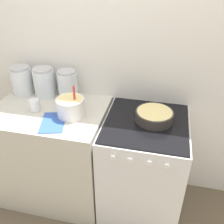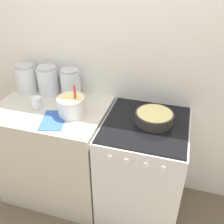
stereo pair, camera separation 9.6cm
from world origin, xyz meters
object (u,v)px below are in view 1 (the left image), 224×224
mixing_bowl (71,106)px  baking_pan (154,116)px  stove (142,167)px  tin_can (35,105)px  storage_jar_right (68,87)px  storage_jar_left (22,82)px  storage_jar_middle (45,84)px

mixing_bowl → baking_pan: (0.60, 0.07, -0.04)m
stove → tin_can: (-0.85, -0.03, 0.49)m
stove → storage_jar_right: (-0.67, 0.21, 0.54)m
baking_pan → mixing_bowl: bearing=-173.4°
mixing_bowl → baking_pan: size_ratio=0.90×
stove → storage_jar_left: (-1.08, 0.21, 0.54)m
stove → storage_jar_middle: bearing=166.2°
mixing_bowl → storage_jar_right: (-0.12, 0.25, 0.02)m
baking_pan → tin_can: 0.90m
mixing_bowl → storage_jar_middle: storage_jar_middle is taller
mixing_bowl → storage_jar_left: 0.59m
mixing_bowl → baking_pan: bearing=6.6°
baking_pan → storage_jar_right: bearing=165.7°
stove → baking_pan: (0.05, 0.03, 0.48)m
storage_jar_left → storage_jar_right: bearing=0.0°
baking_pan → storage_jar_right: size_ratio=1.11×
stove → tin_can: size_ratio=9.47×
storage_jar_left → storage_jar_middle: bearing=0.0°
mixing_bowl → storage_jar_right: same height
baking_pan → storage_jar_middle: (-0.93, 0.18, 0.06)m
baking_pan → storage_jar_right: storage_jar_right is taller
mixing_bowl → tin_can: (-0.29, 0.00, -0.03)m
baking_pan → tin_can: (-0.90, -0.07, 0.01)m
storage_jar_left → stove: bearing=-11.2°
storage_jar_middle → tin_can: 0.26m
storage_jar_right → tin_can: 0.31m
storage_jar_middle → storage_jar_right: storage_jar_middle is taller
tin_can → storage_jar_middle: bearing=96.8°
mixing_bowl → storage_jar_right: bearing=115.1°
storage_jar_middle → baking_pan: bearing=-11.2°
baking_pan → storage_jar_right: (-0.72, 0.18, 0.06)m
mixing_bowl → storage_jar_middle: (-0.32, 0.25, 0.02)m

